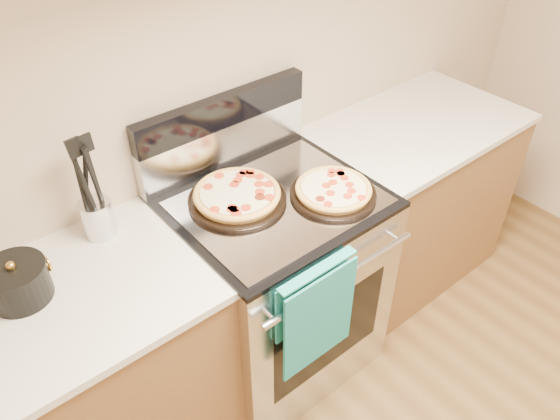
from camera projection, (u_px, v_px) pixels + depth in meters
wall_back at (213, 60)px, 1.98m from camera, size 4.00×0.00×4.00m
range_body at (275, 286)px, 2.34m from camera, size 0.76×0.68×0.90m
oven_window at (329, 334)px, 2.13m from camera, size 0.56×0.01×0.40m
cooktop at (274, 201)px, 2.05m from camera, size 0.76×0.68×0.02m
backsplash_lower at (225, 144)px, 2.17m from camera, size 0.76×0.06×0.18m
backsplash_upper at (223, 111)px, 2.08m from camera, size 0.76×0.06×0.12m
oven_handle at (342, 277)px, 1.89m from camera, size 0.70×0.03×0.03m
dish_towel at (315, 313)px, 1.89m from camera, size 0.32×0.05×0.42m
foil_sheet at (279, 202)px, 2.02m from camera, size 0.70×0.55×0.01m
cabinet_left at (76, 399)px, 1.93m from camera, size 1.00×0.62×0.88m
countertop_left at (41, 314)px, 1.64m from camera, size 1.02×0.64×0.03m
cabinet_right at (404, 204)px, 2.80m from camera, size 1.00×0.62×0.88m
countertop_right at (418, 126)px, 2.51m from camera, size 1.02×0.64×0.03m
pepperoni_pizza_back at (237, 196)px, 2.01m from camera, size 0.40×0.40×0.05m
pepperoni_pizza_front at (333, 191)px, 2.04m from camera, size 0.38×0.38×0.04m
utensil_crock at (98, 218)px, 1.86m from camera, size 0.14×0.14×0.14m
saucepan at (18, 284)px, 1.64m from camera, size 0.19×0.19×0.11m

